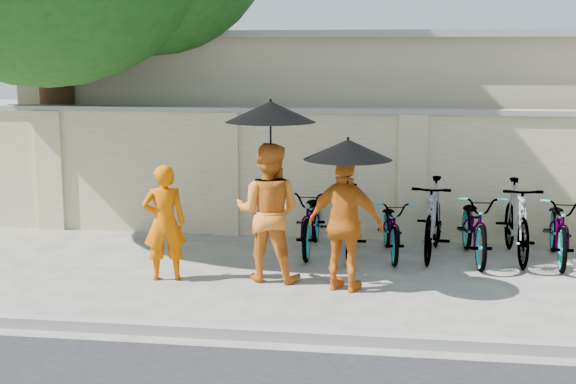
# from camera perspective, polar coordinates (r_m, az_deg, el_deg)

# --- Properties ---
(ground) EXTENTS (80.00, 80.00, 0.00)m
(ground) POSITION_cam_1_polar(r_m,az_deg,el_deg) (10.13, -2.71, -7.01)
(ground) COLOR #A69F8C
(kerb) EXTENTS (40.00, 0.16, 0.12)m
(kerb) POSITION_cam_1_polar(r_m,az_deg,el_deg) (8.53, -4.94, -9.86)
(kerb) COLOR gray
(kerb) RESTS_ON ground
(compound_wall) EXTENTS (20.00, 0.30, 2.00)m
(compound_wall) POSITION_cam_1_polar(r_m,az_deg,el_deg) (12.89, 4.37, 1.16)
(compound_wall) COLOR beige
(compound_wall) RESTS_ON ground
(building_behind) EXTENTS (14.00, 6.00, 3.20)m
(building_behind) POSITION_cam_1_polar(r_m,az_deg,el_deg) (16.57, 8.80, 5.07)
(building_behind) COLOR tan
(building_behind) RESTS_ON ground
(monk_left) EXTENTS (0.64, 0.52, 1.52)m
(monk_left) POSITION_cam_1_polar(r_m,az_deg,el_deg) (10.56, -8.78, -2.15)
(monk_left) COLOR #DC6000
(monk_left) RESTS_ON ground
(monk_center) EXTENTS (0.94, 0.77, 1.81)m
(monk_center) POSITION_cam_1_polar(r_m,az_deg,el_deg) (10.40, -1.42, -1.43)
(monk_center) COLOR orange
(monk_center) RESTS_ON ground
(parasol_center) EXTENTS (1.16, 1.16, 1.32)m
(parasol_center) POSITION_cam_1_polar(r_m,az_deg,el_deg) (10.14, -1.25, 5.73)
(parasol_center) COLOR black
(parasol_center) RESTS_ON ground
(monk_right) EXTENTS (1.07, 0.71, 1.69)m
(monk_right) POSITION_cam_1_polar(r_m,az_deg,el_deg) (9.95, 4.13, -2.31)
(monk_right) COLOR #C76414
(monk_right) RESTS_ON ground
(parasol_right) EXTENTS (1.08, 1.08, 0.96)m
(parasol_right) POSITION_cam_1_polar(r_m,az_deg,el_deg) (9.71, 4.28, 3.03)
(parasol_right) COLOR black
(parasol_right) RESTS_ON ground
(bike_0) EXTENTS (0.67, 1.88, 0.99)m
(bike_0) POSITION_cam_1_polar(r_m,az_deg,el_deg) (11.96, 1.74, -1.96)
(bike_0) COLOR #9B9AA3
(bike_0) RESTS_ON ground
(bike_1) EXTENTS (0.49, 1.71, 1.03)m
(bike_1) POSITION_cam_1_polar(r_m,az_deg,el_deg) (11.74, 4.51, -2.10)
(bike_1) COLOR #9B9AA3
(bike_1) RESTS_ON ground
(bike_2) EXTENTS (0.79, 1.74, 0.88)m
(bike_2) POSITION_cam_1_polar(r_m,az_deg,el_deg) (11.78, 7.39, -2.48)
(bike_2) COLOR #9B9AA3
(bike_2) RESTS_ON ground
(bike_3) EXTENTS (0.79, 1.97, 1.15)m
(bike_3) POSITION_cam_1_polar(r_m,az_deg,el_deg) (11.81, 10.28, -1.86)
(bike_3) COLOR #9B9AA3
(bike_3) RESTS_ON ground
(bike_4) EXTENTS (0.82, 1.96, 1.00)m
(bike_4) POSITION_cam_1_polar(r_m,az_deg,el_deg) (11.77, 13.16, -2.36)
(bike_4) COLOR #9B9AA3
(bike_4) RESTS_ON ground
(bike_5) EXTENTS (0.61, 1.93, 1.15)m
(bike_5) POSITION_cam_1_polar(r_m,az_deg,el_deg) (11.94, 15.95, -1.96)
(bike_5) COLOR #9B9AA3
(bike_5) RESTS_ON ground
(bike_6) EXTENTS (0.79, 1.92, 0.99)m
(bike_6) POSITION_cam_1_polar(r_m,az_deg,el_deg) (12.00, 18.76, -2.44)
(bike_6) COLOR #9B9AA3
(bike_6) RESTS_ON ground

